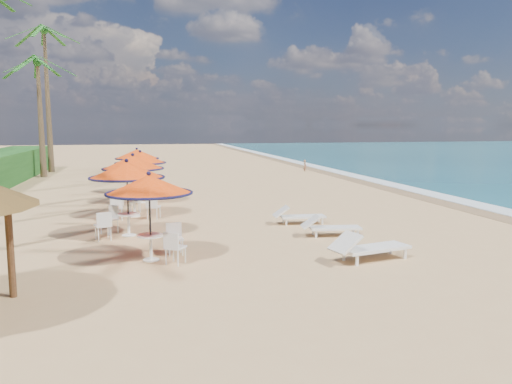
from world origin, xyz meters
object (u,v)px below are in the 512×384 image
station_1 (124,177)px  lounger_far (298,215)px  lounger_near (368,247)px  station_4 (137,158)px  station_3 (139,164)px  station_0 (152,193)px  station_2 (133,170)px  lounger_mid (329,226)px

station_1 → lounger_far: bearing=5.9°
station_1 → lounger_near: (6.13, -4.40, -1.49)m
station_4 → station_3: bearing=-87.9°
station_3 → station_4: 3.57m
station_0 → station_1: size_ratio=0.95×
station_3 → station_4: bearing=92.1°
station_4 → lounger_near: bearing=-68.5°
station_1 → lounger_near: 7.69m
station_4 → station_0: bearing=-88.0°
station_2 → lounger_near: 9.87m
station_3 → lounger_near: (5.70, -11.25, -1.37)m
station_2 → station_4: size_ratio=1.04×
station_2 → lounger_far: size_ratio=1.29×
station_0 → station_4: station_4 is taller
lounger_mid → lounger_far: lounger_mid is taller
station_2 → lounger_near: (5.91, -7.78, -1.40)m
lounger_mid → lounger_far: (-0.37, 2.09, -0.00)m
station_3 → station_4: size_ratio=1.02×
station_0 → lounger_near: station_0 is taller
station_0 → station_3: station_3 is taller
station_0 → station_1: station_1 is taller
station_4 → lounger_mid: station_4 is taller
station_0 → station_3: size_ratio=0.97×
station_1 → station_2: (0.21, 3.38, -0.09)m
station_2 → station_4: station_2 is taller
station_2 → station_1: bearing=-93.6°
station_2 → lounger_far: bearing=-26.3°
station_0 → station_3: 9.97m
station_4 → station_2: bearing=-90.7°
station_0 → station_1: bearing=104.0°
lounger_near → lounger_far: size_ratio=1.22×
station_0 → lounger_far: station_0 is taller
station_4 → lounger_far: bearing=-60.5°
station_1 → lounger_mid: bearing=-13.4°
lounger_near → station_4: bearing=98.5°
station_0 → station_4: (-0.48, 13.52, 0.01)m
station_2 → lounger_near: station_2 is taller
lounger_far → station_3: bearing=134.3°
lounger_near → lounger_far: 5.01m
station_3 → lounger_mid: (5.78, -8.33, -1.42)m
station_0 → lounger_near: 5.68m
station_4 → station_1: bearing=-91.6°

